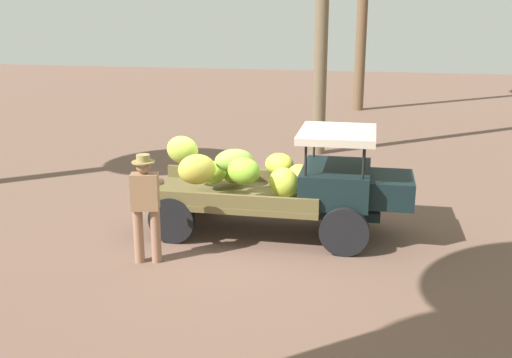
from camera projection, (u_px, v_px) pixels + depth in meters
ground_plane at (252, 231)px, 10.29m from camera, size 60.00×60.00×0.00m
truck at (286, 183)px, 9.95m from camera, size 4.52×1.91×1.83m
farmer at (146, 202)px, 8.77m from camera, size 0.53×0.49×1.68m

